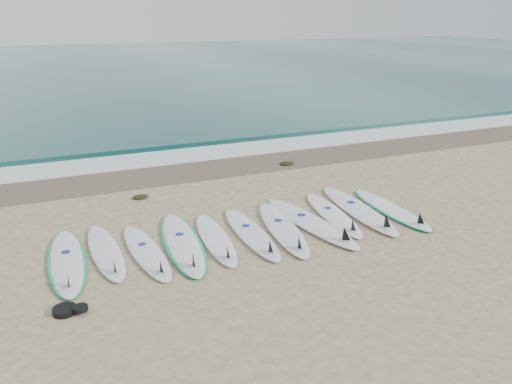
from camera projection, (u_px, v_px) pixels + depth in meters
name	position (u px, v px, depth m)	size (l,w,h in m)	color
ground	(247.00, 233.00, 9.16)	(120.00, 120.00, 0.00)	tan
ocean	(84.00, 66.00, 37.27)	(120.00, 55.00, 0.03)	#1F5952
wet_sand_band	(187.00, 171.00, 12.71)	(120.00, 1.80, 0.01)	brown
foam_band	(173.00, 157.00, 13.91)	(120.00, 1.40, 0.04)	silver
wave_crest	(161.00, 144.00, 15.20)	(120.00, 1.00, 0.10)	#1F5952
surfboard_0	(67.00, 262.00, 8.03)	(0.66, 2.53, 0.32)	white
surfboard_1	(106.00, 252.00, 8.33)	(0.59, 2.34, 0.30)	silver
surfboard_2	(147.00, 252.00, 8.32)	(0.67, 2.36, 0.30)	white
surfboard_3	(183.00, 243.00, 8.66)	(0.87, 2.73, 0.34)	white
surfboard_4	(216.00, 239.00, 8.80)	(0.65, 2.33, 0.29)	white
surfboard_5	(252.00, 234.00, 9.02)	(0.58, 2.49, 0.32)	silver
surfboard_6	(283.00, 229.00, 9.21)	(0.94, 2.68, 0.34)	silver
surfboard_7	(312.00, 223.00, 9.47)	(0.94, 2.88, 0.36)	silver
surfboard_8	(334.00, 215.00, 9.86)	(0.81, 2.49, 0.31)	white
surfboard_9	(360.00, 210.00, 10.08)	(0.80, 2.89, 0.36)	white
surfboard_10	(392.00, 209.00, 10.15)	(0.65, 2.49, 0.31)	white
seaweed_near	(140.00, 197.00, 10.87)	(0.35, 0.27, 0.07)	black
seaweed_far	(287.00, 163.00, 13.26)	(0.40, 0.31, 0.08)	black
leash_coil	(68.00, 310.00, 6.72)	(0.46, 0.36, 0.11)	black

